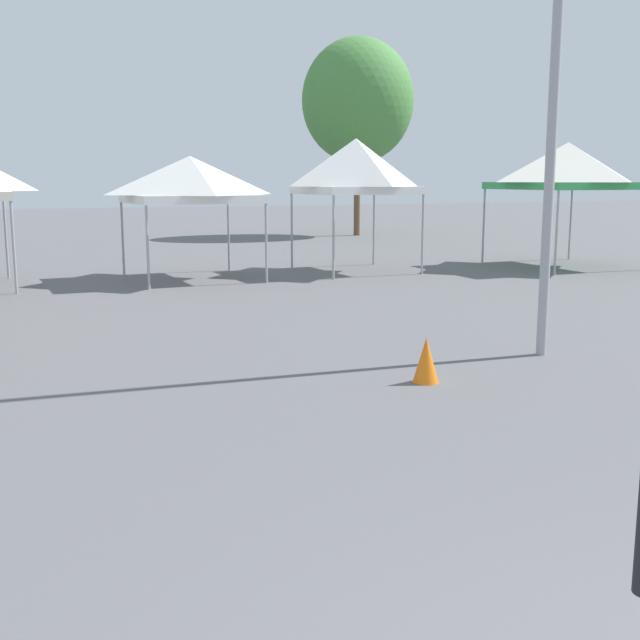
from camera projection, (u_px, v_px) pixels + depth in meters
name	position (u px, v px, depth m)	size (l,w,h in m)	color
canopy_tent_right_of_center	(190.00, 180.00, 19.27)	(3.11, 3.11, 3.02)	#9E9EA3
canopy_tent_behind_center	(356.00, 166.00, 20.89)	(2.87, 2.87, 3.53)	#9E9EA3
canopy_tent_behind_right	(567.00, 166.00, 22.07)	(3.43, 3.43, 3.48)	#9E9EA3
tree_behind_tents_left	(358.00, 101.00, 34.15)	(4.85, 4.85, 8.49)	brown
traffic_cone_near_barrier	(426.00, 360.00, 9.65)	(0.32, 0.32, 0.56)	orange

